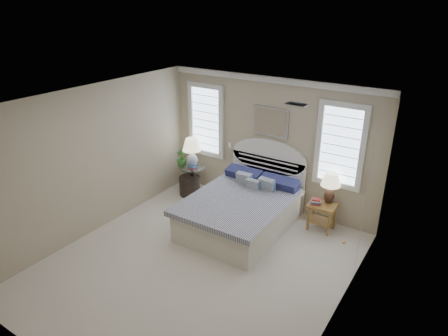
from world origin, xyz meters
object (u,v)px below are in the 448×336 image
bed (243,208)px  side_table_left (192,177)px  lamp_left (192,149)px  nightstand_right (322,211)px  floor_pot (190,186)px  lamp_right (331,184)px

bed → side_table_left: size_ratio=3.61×
bed → lamp_left: size_ratio=3.48×
lamp_left → nightstand_right: bearing=1.4°
side_table_left → lamp_left: (-0.01, 0.03, 0.64)m
bed → floor_pot: 1.74m
bed → lamp_left: (-1.66, 0.62, 0.64)m
floor_pot → nightstand_right: bearing=3.7°
nightstand_right → lamp_right: lamp_right is taller
side_table_left → bed: bearing=-19.7°
nightstand_right → lamp_left: (-2.96, -0.07, 0.64)m
bed → nightstand_right: bed is taller
nightstand_right → lamp_right: (0.06, 0.15, 0.50)m
lamp_right → floor_pot: bearing=-173.5°
bed → nightstand_right: bearing=28.0°
floor_pot → lamp_right: bearing=6.5°
side_table_left → nightstand_right: 2.95m
nightstand_right → lamp_left: 3.03m
side_table_left → lamp_right: 3.06m
floor_pot → lamp_right: (3.02, 0.34, 0.68)m
floor_pot → bed: bearing=-16.8°
lamp_left → bed: bearing=-20.5°
bed → nightstand_right: 1.47m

